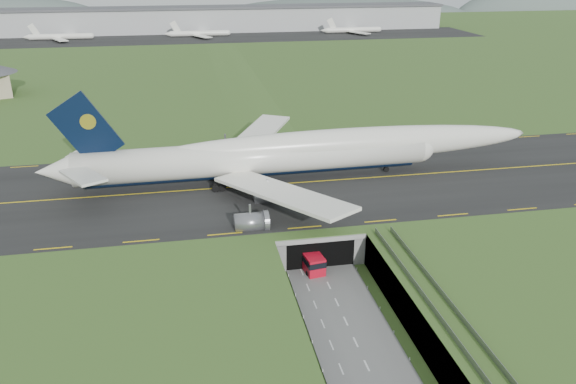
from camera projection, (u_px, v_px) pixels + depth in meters
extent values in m
plane|color=#365120|center=(332.00, 293.00, 90.44)|extent=(900.00, 900.00, 0.00)
cube|color=gray|center=(332.00, 277.00, 89.28)|extent=(800.00, 800.00, 6.00)
cube|color=slate|center=(345.00, 320.00, 83.60)|extent=(12.00, 75.00, 0.20)
cube|color=black|center=(293.00, 183.00, 118.01)|extent=(800.00, 44.00, 0.18)
cube|color=gray|center=(307.00, 213.00, 105.54)|extent=(16.00, 22.00, 1.00)
cube|color=gray|center=(271.00, 228.00, 105.32)|extent=(2.00, 22.00, 6.00)
cube|color=gray|center=(342.00, 222.00, 107.70)|extent=(2.00, 22.00, 6.00)
cube|color=black|center=(313.00, 240.00, 102.17)|extent=(12.00, 12.00, 5.00)
cube|color=#A8A8A3|center=(321.00, 240.00, 95.49)|extent=(17.00, 0.50, 0.80)
cube|color=#A8A8A3|center=(451.00, 323.00, 73.30)|extent=(3.00, 53.00, 0.50)
cube|color=gray|center=(441.00, 320.00, 72.77)|extent=(0.06, 53.00, 1.00)
cube|color=gray|center=(461.00, 318.00, 73.25)|extent=(0.06, 53.00, 1.00)
cylinder|color=#A8A8A3|center=(440.00, 331.00, 76.72)|extent=(0.90, 0.90, 5.60)
cylinder|color=#A8A8A3|center=(407.00, 285.00, 87.60)|extent=(0.90, 0.90, 5.60)
cylinder|color=white|center=(256.00, 158.00, 116.62)|extent=(72.81, 8.17, 6.84)
sphere|color=white|center=(419.00, 147.00, 123.40)|extent=(6.83, 6.83, 6.71)
cone|color=white|center=(55.00, 171.00, 109.24)|extent=(7.60, 6.64, 6.50)
ellipsoid|color=white|center=(346.00, 145.00, 119.68)|extent=(84.21, 7.83, 7.18)
ellipsoid|color=black|center=(415.00, 143.00, 122.87)|extent=(4.84, 3.08, 2.39)
cylinder|color=black|center=(256.00, 170.00, 117.65)|extent=(69.10, 4.14, 2.87)
cube|color=white|center=(254.00, 138.00, 132.88)|extent=(22.06, 31.66, 2.88)
cube|color=white|center=(93.00, 149.00, 117.06)|extent=(9.62, 12.67, 1.10)
cube|color=white|center=(281.00, 193.00, 101.98)|extent=(22.93, 31.31, 2.88)
cube|color=white|center=(83.00, 176.00, 102.58)|extent=(9.92, 12.62, 1.10)
cube|color=black|center=(86.00, 130.00, 107.44)|extent=(13.61, 0.89, 15.13)
cylinder|color=gold|center=(88.00, 121.00, 106.92)|extent=(3.01, 0.80, 2.99)
cylinder|color=slate|center=(253.00, 161.00, 127.63)|extent=(5.62, 3.63, 3.53)
cylinder|color=slate|center=(226.00, 148.00, 136.83)|extent=(5.62, 3.63, 3.53)
cylinder|color=slate|center=(268.00, 196.00, 109.28)|extent=(5.62, 3.63, 3.53)
cylinder|color=slate|center=(250.00, 222.00, 98.20)|extent=(5.62, 3.63, 3.53)
cylinder|color=black|center=(386.00, 169.00, 123.88)|extent=(1.19, 0.56, 1.18)
cube|color=black|center=(233.00, 180.00, 117.50)|extent=(6.55, 7.60, 1.50)
cube|color=red|center=(310.00, 259.00, 97.19)|extent=(4.05, 8.24, 3.16)
cube|color=black|center=(310.00, 255.00, 96.95)|extent=(4.13, 8.35, 1.05)
cube|color=black|center=(310.00, 265.00, 97.70)|extent=(3.76, 7.69, 0.53)
cylinder|color=black|center=(308.00, 273.00, 94.95)|extent=(0.50, 0.99, 0.95)
cylinder|color=black|center=(297.00, 259.00, 99.55)|extent=(0.50, 0.99, 0.95)
cylinder|color=black|center=(323.00, 271.00, 95.77)|extent=(0.50, 0.99, 0.95)
cylinder|color=black|center=(311.00, 256.00, 100.36)|extent=(0.50, 0.99, 0.95)
cube|color=#B2B2B2|center=(212.00, 20.00, 357.21)|extent=(300.00, 22.00, 15.00)
cube|color=#4C4C51|center=(212.00, 7.00, 354.32)|extent=(302.00, 24.00, 1.20)
cube|color=black|center=(216.00, 37.00, 332.86)|extent=(320.00, 50.00, 0.08)
cylinder|color=white|center=(61.00, 36.00, 321.56)|extent=(34.00, 3.20, 3.20)
cylinder|color=white|center=(199.00, 33.00, 334.98)|extent=(34.00, 3.20, 3.20)
cylinder|color=white|center=(353.00, 30.00, 351.18)|extent=(34.00, 3.20, 3.20)
ellipsoid|color=#50605B|center=(339.00, 23.00, 502.23)|extent=(260.00, 91.00, 44.00)
ellipsoid|color=#50605B|center=(541.00, 19.00, 536.21)|extent=(180.00, 63.00, 60.00)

